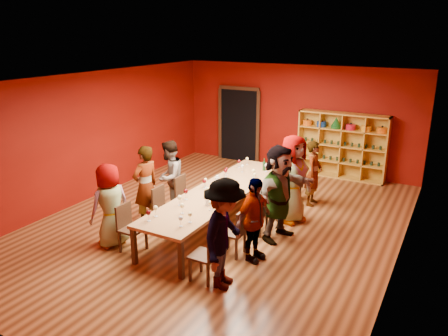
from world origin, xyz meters
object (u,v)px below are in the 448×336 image
at_px(chair_person_left_1, 163,206).
at_px(person_right_4, 314,173).
at_px(person_right_3, 292,179).
at_px(person_left_2, 170,177).
at_px(person_left_1, 146,186).
at_px(spittoon_bowl, 214,190).
at_px(chair_person_right_3, 277,196).
at_px(wine_bottle, 264,166).
at_px(person_right_1, 254,220).
at_px(chair_person_left_2, 185,194).
at_px(chair_person_right_0, 209,253).
at_px(chair_person_right_2, 259,211).
at_px(tasting_table, 220,193).
at_px(chair_person_right_4, 295,181).
at_px(chair_person_right_1, 236,230).
at_px(person_right_0, 225,234).
at_px(shelving_unit, 342,142).
at_px(person_right_2, 279,193).
at_px(person_left_0, 110,205).
at_px(chair_person_left_0, 129,225).

relative_size(chair_person_left_1, person_right_4, 0.59).
bearing_deg(person_right_4, person_right_3, 171.76).
relative_size(chair_person_left_1, person_left_2, 0.54).
height_order(person_left_1, spittoon_bowl, person_left_1).
xyz_separation_m(chair_person_right_3, wine_bottle, (-0.66, 0.80, 0.37)).
relative_size(person_right_1, spittoon_bowl, 5.65).
relative_size(chair_person_left_2, chair_person_right_0, 1.00).
distance_m(chair_person_right_2, chair_person_right_3, 0.90).
height_order(person_right_3, person_right_4, person_right_3).
xyz_separation_m(tasting_table, chair_person_right_4, (0.91, 2.00, -0.20)).
bearing_deg(chair_person_right_1, person_right_0, -73.19).
xyz_separation_m(person_right_0, person_right_3, (0.04, 2.87, 0.04)).
distance_m(chair_person_right_0, chair_person_right_2, 1.97).
bearing_deg(person_left_2, person_right_1, 58.01).
xyz_separation_m(chair_person_right_2, person_right_3, (0.33, 0.90, 0.44)).
bearing_deg(shelving_unit, wine_bottle, -113.47).
relative_size(chair_person_left_1, person_right_2, 0.47).
xyz_separation_m(chair_person_left_2, chair_person_right_1, (1.82, -1.07, 0.00)).
height_order(shelving_unit, wine_bottle, shelving_unit).
height_order(person_left_0, chair_person_right_2, person_left_0).
distance_m(shelving_unit, chair_person_right_4, 2.42).
bearing_deg(chair_person_right_3, person_right_4, 68.79).
xyz_separation_m(chair_person_left_0, person_right_3, (2.15, 2.67, 0.44)).
relative_size(person_left_0, person_right_2, 0.85).
distance_m(shelving_unit, chair_person_right_2, 4.40).
distance_m(chair_person_right_1, wine_bottle, 2.81).
bearing_deg(chair_person_left_2, tasting_table, -2.27).
bearing_deg(chair_person_left_2, chair_person_right_1, -30.37).
bearing_deg(chair_person_right_0, person_left_1, 150.92).
bearing_deg(chair_person_left_2, spittoon_bowl, -15.11).
xyz_separation_m(tasting_table, person_left_2, (-1.30, 0.04, 0.12)).
height_order(person_left_1, person_right_1, person_left_1).
bearing_deg(person_right_3, chair_person_right_1, -168.12).
xyz_separation_m(shelving_unit, person_right_4, (-0.05, -2.32, -0.22)).
distance_m(chair_person_right_2, wine_bottle, 1.86).
bearing_deg(person_left_1, person_right_2, 118.28).
height_order(tasting_table, chair_person_right_2, chair_person_right_2).
bearing_deg(person_right_0, person_right_3, -9.90).
bearing_deg(chair_person_right_1, chair_person_right_2, 90.00).
relative_size(person_right_2, wine_bottle, 6.45).
height_order(chair_person_left_2, person_right_3, person_right_3).
bearing_deg(chair_person_right_1, person_left_0, -161.04).
xyz_separation_m(person_right_2, person_right_4, (0.04, 2.03, -0.18)).
distance_m(chair_person_left_1, person_right_3, 2.73).
xyz_separation_m(chair_person_right_3, chair_person_right_4, (0.00, 1.13, 0.00)).
xyz_separation_m(person_right_0, chair_person_right_4, (-0.29, 4.00, -0.40)).
bearing_deg(spittoon_bowl, shelving_unit, 72.50).
height_order(chair_person_left_1, chair_person_right_1, same).
height_order(chair_person_right_1, wine_bottle, wine_bottle).
bearing_deg(chair_person_right_3, chair_person_right_0, -90.00).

